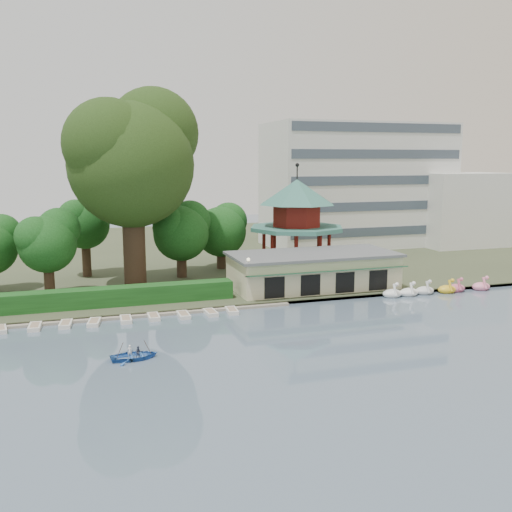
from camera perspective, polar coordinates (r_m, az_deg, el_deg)
name	(u,v)px	position (r m, az deg, el deg)	size (l,w,h in m)	color
ground_plane	(307,367)	(41.51, 5.11, -10.97)	(220.00, 220.00, 0.00)	slate
shore	(177,252)	(90.19, -7.87, 0.37)	(220.00, 70.00, 0.40)	#424930
embankment	(239,306)	(57.04, -1.70, -5.02)	(220.00, 0.60, 0.30)	gray
dock	(116,317)	(54.95, -13.84, -5.91)	(34.00, 1.60, 0.24)	gray
boathouse	(313,270)	(64.17, 5.72, -1.38)	(18.60, 9.39, 3.90)	beige
pavilion	(297,216)	(73.36, 4.09, 4.06)	(12.40, 12.40, 13.50)	beige
office_building	(374,189)	(97.49, 11.71, 6.58)	(38.00, 18.00, 20.00)	silver
hedge	(81,299)	(57.76, -17.11, -4.09)	(30.00, 2.00, 1.80)	#1A4E19
lamp_post	(248,271)	(58.33, -0.77, -1.48)	(0.36, 0.36, 4.28)	black
big_tree	(132,154)	(64.26, -12.25, 9.90)	(14.99, 13.97, 22.21)	#3A281C
small_trees	(108,233)	(68.17, -14.60, 2.28)	(39.46, 16.40, 10.27)	#3A281C
swan_boats	(442,289)	(66.41, 18.14, -3.19)	(13.62, 2.00, 1.92)	white
moored_rowboats	(95,322)	(53.47, -15.77, -6.36)	(26.76, 2.78, 0.36)	silver
rowboat_with_passengers	(134,353)	(43.60, -12.09, -9.42)	(5.06, 3.75, 2.01)	#3065B6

